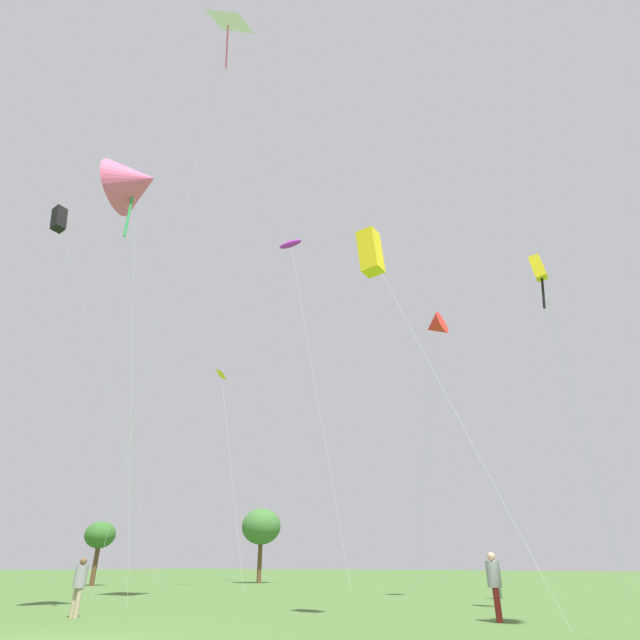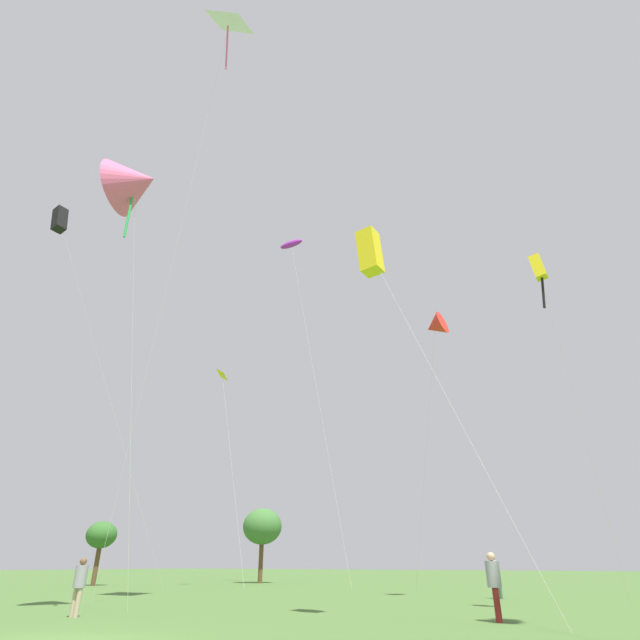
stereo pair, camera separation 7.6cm
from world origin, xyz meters
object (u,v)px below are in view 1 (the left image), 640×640
(kite_flying_4, at_px, (230,24))
(kite_flying_1, at_px, (435,326))
(person_standing_1, at_px, (496,576))
(kite_flying_2, at_px, (539,271))
(kite_flying_6, at_px, (135,183))
(kite_flying_7, at_px, (222,377))
(person_standing_3, at_px, (494,581))
(park_tree_1, at_px, (261,527))
(park_tree_0, at_px, (100,536))
(kite_flying_8, at_px, (371,252))
(kite_flying_5, at_px, (59,220))
(kite_flying_3, at_px, (291,244))
(person_standing_0, at_px, (80,582))

(kite_flying_4, bearing_deg, kite_flying_1, 63.29)
(person_standing_1, relative_size, kite_flying_2, 0.13)
(kite_flying_6, relative_size, kite_flying_7, 1.10)
(person_standing_3, height_order, kite_flying_1, kite_flying_1)
(park_tree_1, bearing_deg, kite_flying_2, -33.20)
(park_tree_1, bearing_deg, park_tree_0, -121.42)
(park_tree_1, bearing_deg, kite_flying_8, -45.54)
(kite_flying_5, bearing_deg, kite_flying_4, 0.53)
(kite_flying_3, distance_m, kite_flying_5, 26.10)
(kite_flying_3, bearing_deg, kite_flying_8, -47.86)
(kite_flying_4, distance_m, kite_flying_8, 19.77)
(kite_flying_3, relative_size, park_tree_1, 5.35)
(park_tree_0, bearing_deg, kite_flying_6, -37.84)
(kite_flying_4, xyz_separation_m, kite_flying_7, (-14.10, 16.55, -14.28))
(kite_flying_3, bearing_deg, kite_flying_7, -104.07)
(person_standing_0, distance_m, kite_flying_4, 29.20)
(person_standing_0, bearing_deg, kite_flying_4, 42.66)
(kite_flying_2, distance_m, kite_flying_6, 17.80)
(kite_flying_1, xyz_separation_m, kite_flying_7, (-20.33, 4.18, 1.98))
(person_standing_0, xyz_separation_m, person_standing_1, (8.80, 17.07, -0.02))
(kite_flying_4, distance_m, kite_flying_7, 26.01)
(kite_flying_5, relative_size, park_tree_1, 3.58)
(kite_flying_3, relative_size, park_tree_0, 7.13)
(kite_flying_6, bearing_deg, kite_flying_8, 23.10)
(kite_flying_5, bearing_deg, park_tree_1, 97.53)
(person_standing_0, distance_m, kite_flying_6, 15.75)
(person_standing_0, height_order, kite_flying_7, kite_flying_7)
(kite_flying_6, bearing_deg, kite_flying_5, 166.45)
(person_standing_1, bearing_deg, kite_flying_7, 171.93)
(person_standing_3, xyz_separation_m, kite_flying_1, (-3.82, 8.48, 12.74))
(kite_flying_2, height_order, kite_flying_3, kite_flying_3)
(person_standing_3, xyz_separation_m, kite_flying_4, (-10.04, -3.88, 29.00))
(kite_flying_1, xyz_separation_m, kite_flying_5, (-19.56, -12.49, 7.48))
(kite_flying_6, height_order, park_tree_0, kite_flying_6)
(kite_flying_3, height_order, kite_flying_6, kite_flying_3)
(person_standing_0, relative_size, kite_flying_1, 0.12)
(person_standing_0, distance_m, kite_flying_2, 20.52)
(person_standing_0, bearing_deg, kite_flying_8, 12.17)
(kite_flying_2, xyz_separation_m, kite_flying_7, (-26.87, 9.73, 3.26))
(kite_flying_2, xyz_separation_m, park_tree_1, (-29.59, 19.36, -7.92))
(person_standing_0, relative_size, person_standing_1, 1.02)
(person_standing_3, height_order, kite_flying_8, kite_flying_8)
(park_tree_1, bearing_deg, kite_flying_4, -57.28)
(kite_flying_5, height_order, kite_flying_6, kite_flying_5)
(park_tree_0, bearing_deg, kite_flying_2, -11.78)
(person_standing_1, bearing_deg, kite_flying_3, 152.69)
(kite_flying_5, relative_size, kite_flying_8, 1.73)
(kite_flying_4, relative_size, kite_flying_6, 1.73)
(kite_flying_3, distance_m, kite_flying_6, 32.64)
(kite_flying_3, xyz_separation_m, kite_flying_4, (12.38, -23.41, -2.48))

